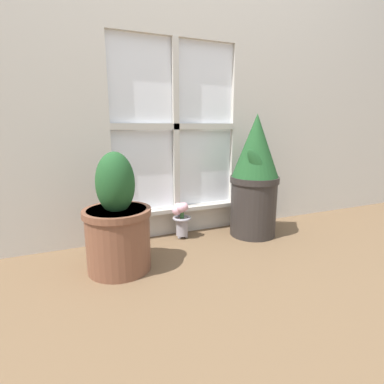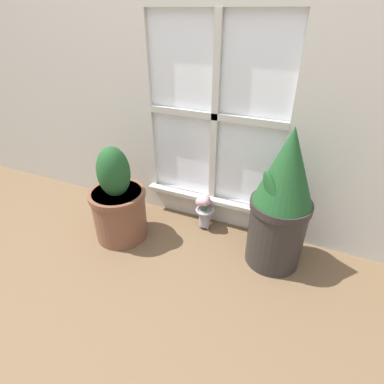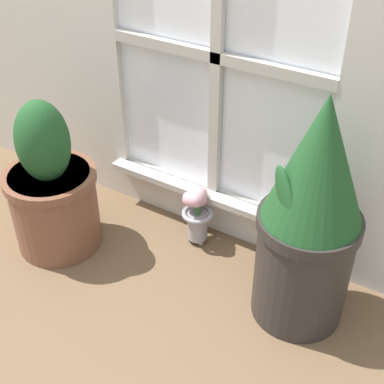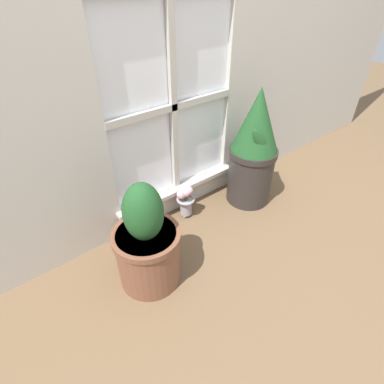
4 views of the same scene
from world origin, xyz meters
name	(u,v)px [view 2 (image 2 of 4)]	position (x,y,z in m)	size (l,w,h in m)	color
ground_plane	(177,271)	(0.00, 0.00, 0.00)	(10.00, 10.00, 0.00)	brown
potted_plant_left	(118,203)	(-0.43, 0.14, 0.23)	(0.32, 0.32, 0.57)	brown
potted_plant_right	(281,201)	(0.43, 0.28, 0.37)	(0.30, 0.30, 0.75)	#2D2826
flower_vase	(204,208)	(-0.01, 0.40, 0.14)	(0.12, 0.12, 0.23)	#99939E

